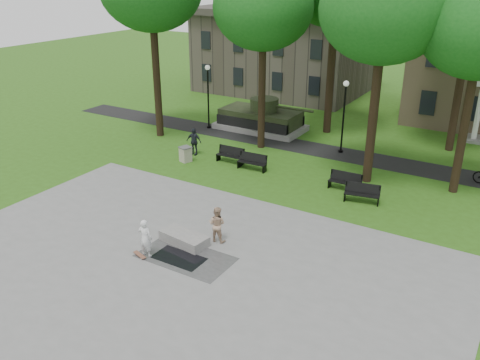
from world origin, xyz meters
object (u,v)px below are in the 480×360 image
object	(u,v)px
concrete_block	(184,238)
park_bench_0	(231,154)
friend_watching	(217,224)
trash_bin	(185,154)
skateboarder	(145,238)

from	to	relation	value
concrete_block	park_bench_0	xyz separation A→B (m)	(-3.59, 9.55, 0.28)
friend_watching	trash_bin	size ratio (longest dim) A/B	1.72
concrete_block	trash_bin	bearing A→B (deg)	126.53
skateboarder	park_bench_0	size ratio (longest dim) A/B	0.94
park_bench_0	trash_bin	world-z (taller)	park_bench_0
skateboarder	trash_bin	size ratio (longest dim) A/B	1.76
friend_watching	park_bench_0	xyz separation A→B (m)	(-4.73, 8.64, -0.32)
skateboarder	friend_watching	xyz separation A→B (m)	(1.85, 2.61, -0.02)
concrete_block	trash_bin	world-z (taller)	trash_bin
trash_bin	skateboarder	bearing A→B (deg)	-61.54
skateboarder	friend_watching	distance (m)	3.20
park_bench_0	friend_watching	bearing A→B (deg)	-62.56
concrete_block	skateboarder	size ratio (longest dim) A/B	1.30
skateboarder	park_bench_0	distance (m)	11.61
concrete_block	skateboarder	xyz separation A→B (m)	(-0.72, -1.69, 0.62)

